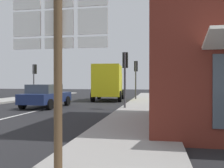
% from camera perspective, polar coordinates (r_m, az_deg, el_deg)
% --- Properties ---
extents(ground_plane, '(80.00, 80.00, 0.00)m').
position_cam_1_polar(ground_plane, '(15.61, -15.20, -5.52)').
color(ground_plane, '#232326').
extents(sidewalk_right, '(2.75, 44.00, 0.14)m').
position_cam_1_polar(sidewalk_right, '(12.14, 6.55, -6.90)').
color(sidewalk_right, '#9E9B96').
rests_on(sidewalk_right, ground).
extents(lane_centre_stripe, '(0.16, 12.00, 0.01)m').
position_cam_1_polar(lane_centre_stripe, '(12.14, -23.40, -7.24)').
color(lane_centre_stripe, silver).
rests_on(lane_centre_stripe, ground).
extents(sedan_far, '(2.06, 4.24, 1.47)m').
position_cam_1_polar(sedan_far, '(16.58, -14.72, -2.53)').
color(sedan_far, navy).
rests_on(sedan_far, ground).
extents(delivery_truck, '(2.81, 5.15, 3.05)m').
position_cam_1_polar(delivery_truck, '(21.89, -0.83, 0.54)').
color(delivery_truck, yellow).
rests_on(delivery_truck, ground).
extents(route_sign_post, '(1.66, 0.14, 3.20)m').
position_cam_1_polar(route_sign_post, '(4.30, -12.03, 5.46)').
color(route_sign_post, brown).
rests_on(route_sign_post, ground).
extents(traffic_light_far_right, '(0.30, 0.49, 3.45)m').
position_cam_1_polar(traffic_light_far_right, '(22.13, 5.43, 2.88)').
color(traffic_light_far_right, '#47474C').
rests_on(traffic_light_far_right, ground).
extents(traffic_light_far_left, '(0.30, 0.49, 3.29)m').
position_cam_1_polar(traffic_light_far_left, '(25.00, -17.15, 2.31)').
color(traffic_light_far_left, '#47474C').
rests_on(traffic_light_far_left, ground).
extents(traffic_light_near_right, '(0.30, 0.49, 3.35)m').
position_cam_1_polar(traffic_light_near_right, '(14.71, 3.00, 3.79)').
color(traffic_light_near_right, '#47474C').
rests_on(traffic_light_near_right, ground).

